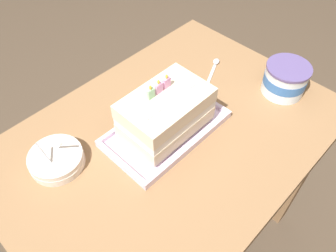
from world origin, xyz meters
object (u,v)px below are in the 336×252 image
Objects in this scene: birthday_cake at (166,112)px; ice_cream_tub at (285,79)px; foil_tray at (166,129)px; serving_spoon_near_tray at (215,65)px; bowl_stack at (56,159)px.

birthday_cake reaches higher than ice_cream_tub.
foil_tray is at bearing 158.60° from ice_cream_tub.
foil_tray is at bearing -165.68° from serving_spoon_near_tray.
birthday_cake reaches higher than serving_spoon_near_tray.
foil_tray is 0.08m from birthday_cake.
ice_cream_tub is 0.25m from serving_spoon_near_tray.
bowl_stack is 1.06× the size of ice_cream_tub.
bowl_stack is at bearing 175.87° from serving_spoon_near_tray.
birthday_cake is 1.77× the size of ice_cream_tub.
serving_spoon_near_tray is at bearing 102.77° from ice_cream_tub.
birthday_cake is at bearing 158.59° from ice_cream_tub.
ice_cream_tub is at bearing -77.23° from serving_spoon_near_tray.
serving_spoon_near_tray is (-0.05, 0.24, -0.05)m from ice_cream_tub.
serving_spoon_near_tray is at bearing -4.13° from bowl_stack.
foil_tray is 2.57× the size of ice_cream_tub.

